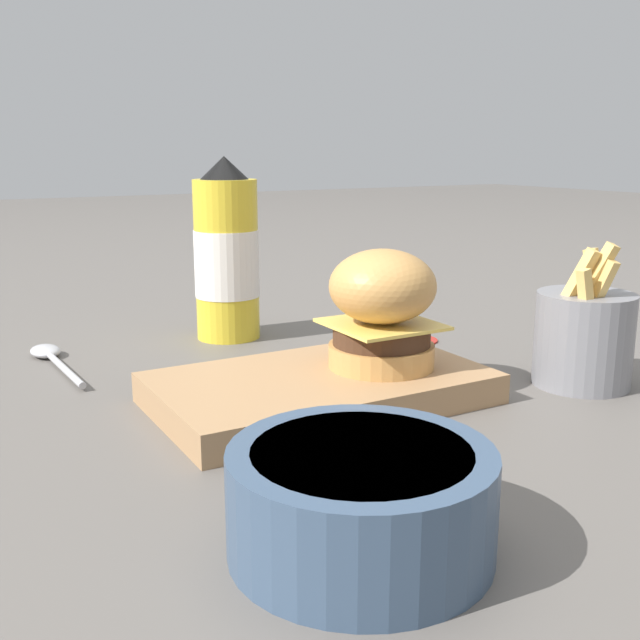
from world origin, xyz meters
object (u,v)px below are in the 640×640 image
at_px(burger, 382,308).
at_px(spoon, 50,355).
at_px(ketchup_bottle, 227,256).
at_px(side_bowl, 361,498).
at_px(fries_basket, 584,337).
at_px(serving_board, 320,388).

relative_size(burger, spoon, 0.64).
relative_size(ketchup_bottle, side_bowl, 1.42).
height_order(fries_basket, side_bowl, fries_basket).
xyz_separation_m(ketchup_bottle, side_bowl, (0.13, 0.50, -0.07)).
bearing_deg(side_bowl, ketchup_bottle, -104.46).
bearing_deg(burger, fries_basket, 158.88).
distance_m(ketchup_bottle, fries_basket, 0.42).
height_order(serving_board, spoon, serving_board).
bearing_deg(fries_basket, burger, -21.12).
height_order(burger, ketchup_bottle, ketchup_bottle).
bearing_deg(burger, serving_board, -7.52).
bearing_deg(ketchup_bottle, serving_board, 85.29).
distance_m(fries_basket, spoon, 0.56).
relative_size(ketchup_bottle, spoon, 1.27).
bearing_deg(side_bowl, spoon, -80.70).
bearing_deg(burger, ketchup_bottle, -81.79).
bearing_deg(side_bowl, burger, -126.52).
relative_size(serving_board, fries_basket, 2.06).
xyz_separation_m(burger, ketchup_bottle, (0.04, -0.27, 0.02)).
xyz_separation_m(ketchup_bottle, fries_basket, (-0.23, 0.35, -0.05)).
height_order(ketchup_bottle, fries_basket, ketchup_bottle).
relative_size(serving_board, side_bowl, 1.93).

